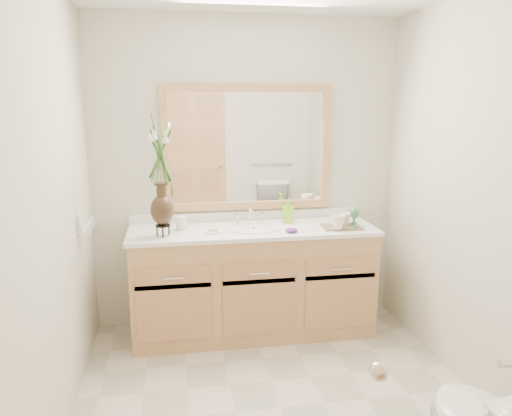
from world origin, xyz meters
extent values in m
plane|color=beige|center=(0.00, 0.00, 0.00)|extent=(2.60, 2.60, 0.00)
cube|color=beige|center=(0.00, 1.30, 1.20)|extent=(2.40, 0.02, 2.40)
cube|color=beige|center=(0.00, -1.30, 1.20)|extent=(2.40, 0.02, 2.40)
cube|color=beige|center=(-1.20, 0.00, 1.20)|extent=(0.02, 2.60, 2.40)
cube|color=beige|center=(1.20, 0.00, 1.20)|extent=(0.02, 2.60, 2.40)
cube|color=tan|center=(0.00, 1.01, 0.40)|extent=(1.80, 0.55, 0.80)
cube|color=white|center=(0.00, 1.01, 0.82)|extent=(1.84, 0.57, 0.03)
ellipsoid|color=white|center=(0.00, 0.99, 0.78)|extent=(0.38, 0.30, 0.12)
cylinder|color=silver|center=(0.00, 1.17, 0.89)|extent=(0.02, 0.02, 0.11)
cylinder|color=silver|center=(-0.10, 1.17, 0.87)|extent=(0.02, 0.02, 0.08)
cylinder|color=silver|center=(0.10, 1.17, 0.87)|extent=(0.02, 0.02, 0.08)
cube|color=white|center=(0.00, 1.28, 1.41)|extent=(1.20, 0.01, 0.85)
cube|color=tan|center=(0.00, 1.28, 1.86)|extent=(1.32, 0.04, 0.06)
cube|color=tan|center=(0.00, 1.28, 0.95)|extent=(1.32, 0.04, 0.06)
cube|color=tan|center=(-0.63, 1.28, 1.41)|extent=(0.06, 0.04, 0.85)
cube|color=tan|center=(0.63, 1.28, 1.41)|extent=(0.06, 0.04, 0.85)
cube|color=white|center=(-1.19, 0.76, 0.98)|extent=(0.02, 0.12, 0.12)
cube|color=tan|center=(-0.30, -1.29, 1.00)|extent=(0.80, 0.03, 2.00)
cylinder|color=black|center=(-0.66, 0.90, 0.91)|extent=(0.11, 0.11, 0.01)
ellipsoid|color=black|center=(-0.66, 0.90, 1.02)|extent=(0.16, 0.16, 0.21)
cylinder|color=black|center=(-0.66, 0.90, 1.15)|extent=(0.07, 0.07, 0.10)
cylinder|color=#4C7A33|center=(-0.66, 0.90, 1.40)|extent=(0.06, 0.06, 0.38)
cylinder|color=white|center=(-0.53, 1.06, 0.88)|extent=(0.08, 0.08, 0.10)
cylinder|color=white|center=(-0.30, 0.93, 0.84)|extent=(0.11, 0.11, 0.01)
cube|color=beige|center=(-0.30, 0.93, 0.85)|extent=(0.07, 0.05, 0.02)
imported|color=#8FDB33|center=(0.30, 1.16, 0.91)|extent=(0.09, 0.09, 0.17)
ellipsoid|color=#542571|center=(0.26, 0.84, 0.85)|extent=(0.10, 0.08, 0.03)
cube|color=brown|center=(0.66, 0.91, 0.84)|extent=(0.30, 0.21, 0.01)
imported|color=white|center=(0.60, 0.85, 0.90)|extent=(0.12, 0.11, 0.11)
imported|color=white|center=(0.69, 0.95, 0.89)|extent=(0.12, 0.12, 0.10)
cylinder|color=#27763F|center=(0.74, 0.86, 0.85)|extent=(0.06, 0.06, 0.01)
cylinder|color=#27763F|center=(0.74, 0.86, 0.89)|extent=(0.01, 0.01, 0.09)
ellipsoid|color=#27763F|center=(0.74, 0.86, 0.95)|extent=(0.06, 0.06, 0.07)
cylinder|color=#27763F|center=(0.77, 0.98, 0.85)|extent=(0.05, 0.05, 0.01)
cylinder|color=#27763F|center=(0.77, 0.98, 0.89)|extent=(0.01, 0.01, 0.08)
ellipsoid|color=#27763F|center=(0.77, 0.98, 0.94)|extent=(0.06, 0.06, 0.07)
camera|label=1|loc=(-0.57, -2.55, 1.76)|focal=35.00mm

